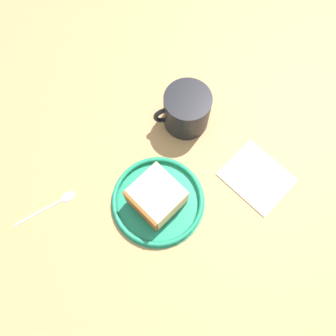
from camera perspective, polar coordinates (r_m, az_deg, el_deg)
The scene contains 6 objects.
ground_plane at distance 73.19cm, azimuth -4.35°, elevation -3.39°, with size 131.76×131.76×3.90cm, color tan.
small_plate at distance 69.42cm, azimuth -1.66°, elevation -5.34°, with size 18.78×18.78×1.79cm.
cake_slice at distance 66.22cm, azimuth -1.90°, elevation -4.81°, with size 11.53×11.52×6.52cm.
tea_mug at distance 72.80cm, azimuth 3.01°, elevation 9.47°, with size 11.20×9.66×9.06cm.
teaspoon at distance 73.30cm, azimuth -17.64°, elevation -5.27°, with size 9.28×10.76×0.80cm.
folded_napkin at distance 73.69cm, azimuth 14.39°, elevation -1.43°, with size 12.94×10.91×0.60cm, color beige.
Camera 1 is at (-12.08, 17.34, 68.13)cm, focal length 37.20 mm.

